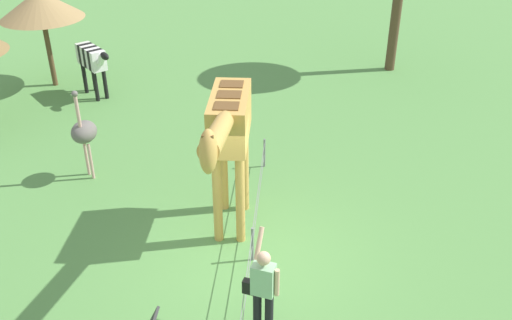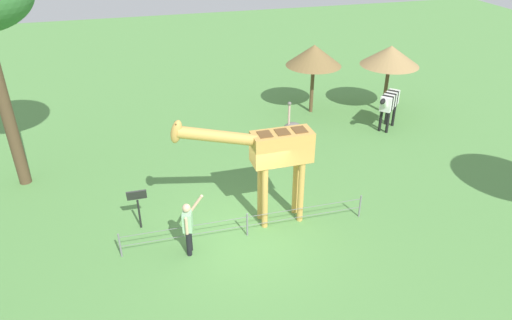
{
  "view_description": "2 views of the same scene",
  "coord_description": "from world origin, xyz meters",
  "px_view_note": "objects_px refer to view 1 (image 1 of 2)",
  "views": [
    {
      "loc": [
        8.32,
        0.8,
        7.05
      ],
      "look_at": [
        0.57,
        0.2,
        2.53
      ],
      "focal_mm": 39.61,
      "sensor_mm": 36.0,
      "label": 1
    },
    {
      "loc": [
        2.58,
        10.55,
        8.47
      ],
      "look_at": [
        -0.34,
        -0.22,
        2.26
      ],
      "focal_mm": 33.08,
      "sensor_mm": 36.0,
      "label": 2
    }
  ],
  "objects_px": {
    "ostrich": "(84,132)",
    "zebra": "(93,60)",
    "visitor": "(263,286)",
    "shade_hut_far": "(40,5)",
    "giraffe": "(228,131)"
  },
  "relations": [
    {
      "from": "visitor",
      "to": "shade_hut_far",
      "type": "relative_size",
      "value": 0.58
    },
    {
      "from": "zebra",
      "to": "visitor",
      "type": "bearing_deg",
      "value": 32.32
    },
    {
      "from": "ostrich",
      "to": "shade_hut_far",
      "type": "bearing_deg",
      "value": -150.92
    },
    {
      "from": "visitor",
      "to": "zebra",
      "type": "height_order",
      "value": "visitor"
    },
    {
      "from": "visitor",
      "to": "ostrich",
      "type": "distance_m",
      "value": 6.21
    },
    {
      "from": "zebra",
      "to": "shade_hut_far",
      "type": "distance_m",
      "value": 2.31
    },
    {
      "from": "visitor",
      "to": "ostrich",
      "type": "relative_size",
      "value": 0.78
    },
    {
      "from": "giraffe",
      "to": "visitor",
      "type": "height_order",
      "value": "giraffe"
    },
    {
      "from": "giraffe",
      "to": "visitor",
      "type": "relative_size",
      "value": 2.23
    },
    {
      "from": "ostrich",
      "to": "shade_hut_far",
      "type": "xyz_separation_m",
      "value": [
        -5.41,
        -3.01,
        1.41
      ]
    },
    {
      "from": "ostrich",
      "to": "zebra",
      "type": "bearing_deg",
      "value": -163.71
    },
    {
      "from": "visitor",
      "to": "ostrich",
      "type": "xyz_separation_m",
      "value": [
        -4.41,
        -4.37,
        0.27
      ]
    },
    {
      "from": "visitor",
      "to": "giraffe",
      "type": "bearing_deg",
      "value": -161.96
    },
    {
      "from": "giraffe",
      "to": "visitor",
      "type": "xyz_separation_m",
      "value": [
        2.49,
        0.81,
        -1.42
      ]
    },
    {
      "from": "giraffe",
      "to": "zebra",
      "type": "height_order",
      "value": "giraffe"
    }
  ]
}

